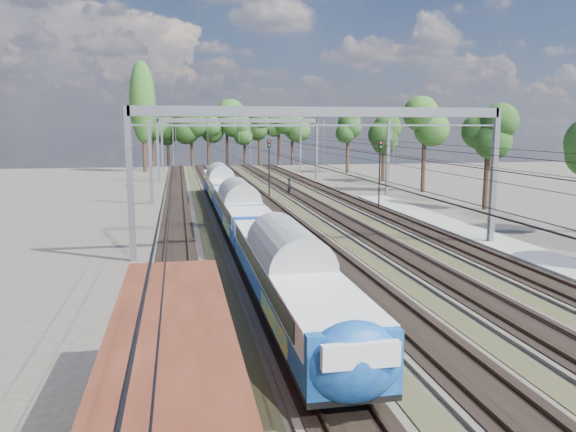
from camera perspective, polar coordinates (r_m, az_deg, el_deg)
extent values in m
cube|color=#47423A|center=(48.96, -11.22, -0.21)|extent=(3.00, 130.00, 0.15)
cube|color=black|center=(48.95, -11.22, -0.10)|extent=(2.50, 130.00, 0.06)
cube|color=#473326|center=(48.94, -12.07, -0.01)|extent=(0.08, 130.00, 0.14)
cube|color=#473326|center=(48.93, -10.38, 0.04)|extent=(0.08, 130.00, 0.14)
cube|color=#47423A|center=(49.14, -5.97, -0.05)|extent=(3.00, 130.00, 0.15)
cube|color=black|center=(49.13, -5.97, 0.06)|extent=(2.50, 130.00, 0.06)
cube|color=#473326|center=(49.06, -6.81, 0.15)|extent=(0.08, 130.00, 0.14)
cube|color=#473326|center=(49.18, -5.14, 0.20)|extent=(0.08, 130.00, 0.14)
cube|color=#47423A|center=(49.73, -0.80, 0.11)|extent=(3.00, 130.00, 0.15)
cube|color=black|center=(49.72, -0.80, 0.22)|extent=(2.50, 130.00, 0.06)
cube|color=#473326|center=(49.58, -1.62, 0.30)|extent=(0.08, 130.00, 0.14)
cube|color=#473326|center=(49.83, 0.02, 0.35)|extent=(0.08, 130.00, 0.14)
cube|color=#47423A|center=(50.72, 4.21, 0.26)|extent=(3.00, 130.00, 0.15)
cube|color=black|center=(50.70, 4.21, 0.36)|extent=(2.50, 130.00, 0.06)
cube|color=#473326|center=(50.50, 3.42, 0.45)|extent=(0.08, 130.00, 0.14)
cube|color=#473326|center=(50.88, 5.00, 0.50)|extent=(0.08, 130.00, 0.14)
cube|color=#47423A|center=(52.07, 8.99, 0.40)|extent=(3.00, 130.00, 0.15)
cube|color=black|center=(52.06, 9.00, 0.50)|extent=(2.50, 130.00, 0.06)
cube|color=#473326|center=(51.80, 8.25, 0.59)|extent=(0.08, 130.00, 0.14)
cube|color=#473326|center=(52.29, 9.74, 0.63)|extent=(0.08, 130.00, 0.14)
cube|color=#2E2C1E|center=(49.01, -8.59, -0.19)|extent=(1.10, 130.00, 0.05)
cube|color=#2E2C1E|center=(49.39, -3.37, -0.03)|extent=(1.10, 130.00, 0.05)
cube|color=#2E2C1E|center=(50.18, 1.73, 0.13)|extent=(1.10, 130.00, 0.05)
cube|color=#2E2C1E|center=(51.36, 6.63, 0.28)|extent=(1.10, 130.00, 0.05)
cube|color=gray|center=(33.62, -15.74, 3.07)|extent=(0.35, 0.35, 9.00)
cube|color=gray|center=(39.14, 20.17, 3.65)|extent=(0.35, 0.35, 9.00)
cube|color=gray|center=(34.48, 3.68, 10.52)|extent=(23.00, 0.35, 0.60)
cube|color=gray|center=(81.46, -13.07, 6.49)|extent=(0.35, 0.35, 9.00)
cube|color=gray|center=(83.89, 2.94, 6.78)|extent=(0.35, 0.35, 9.00)
cube|color=gray|center=(81.82, -4.99, 9.64)|extent=(23.00, 0.35, 0.60)
cube|color=gray|center=(58.52, -13.80, 5.31)|extent=(0.35, 0.35, 8.50)
cube|color=gray|center=(103.44, -12.66, 6.86)|extent=(0.35, 0.35, 8.50)
cube|color=gray|center=(62.64, 10.10, 5.66)|extent=(0.35, 0.35, 8.50)
cube|color=gray|center=(105.83, 1.27, 7.12)|extent=(0.35, 0.35, 8.50)
cylinder|color=black|center=(48.40, -11.42, 6.14)|extent=(0.03, 130.00, 0.03)
cylinder|color=black|center=(48.36, -11.46, 7.44)|extent=(0.03, 130.00, 0.03)
cylinder|color=black|center=(48.59, -6.07, 6.28)|extent=(0.03, 130.00, 0.03)
cylinder|color=black|center=(48.55, -6.10, 7.58)|extent=(0.03, 130.00, 0.03)
cylinder|color=black|center=(49.18, -0.81, 6.36)|extent=(0.03, 130.00, 0.03)
cylinder|color=black|center=(49.14, -0.82, 7.64)|extent=(0.03, 130.00, 0.03)
cylinder|color=black|center=(50.18, 4.28, 6.39)|extent=(0.03, 130.00, 0.03)
cylinder|color=black|center=(50.14, 4.30, 7.65)|extent=(0.03, 130.00, 0.03)
cylinder|color=black|center=(51.54, 9.14, 6.37)|extent=(0.03, 130.00, 0.03)
cylinder|color=black|center=(51.51, 9.17, 7.59)|extent=(0.03, 130.00, 0.03)
cylinder|color=black|center=(114.00, -13.56, 6.59)|extent=(0.56, 0.56, 6.82)
sphere|color=#173212|center=(113.92, -13.66, 9.33)|extent=(4.38, 4.38, 4.38)
cylinder|color=black|center=(116.07, -11.94, 6.60)|extent=(0.56, 0.56, 6.46)
sphere|color=#173212|center=(115.98, -12.03, 9.15)|extent=(5.31, 5.31, 5.31)
cylinder|color=black|center=(117.38, -10.42, 6.92)|extent=(0.56, 0.56, 7.50)
sphere|color=#173212|center=(117.32, -10.50, 9.85)|extent=(4.07, 4.07, 4.07)
cylinder|color=black|center=(116.87, -8.63, 6.61)|extent=(0.56, 0.56, 6.09)
sphere|color=#173212|center=(116.78, -8.69, 9.00)|extent=(5.32, 5.32, 5.32)
cylinder|color=black|center=(113.84, -6.86, 6.47)|extent=(0.56, 0.56, 5.63)
sphere|color=#173212|center=(113.73, -6.90, 8.74)|extent=(4.51, 4.51, 4.51)
cylinder|color=black|center=(117.73, -4.66, 6.67)|extent=(0.56, 0.56, 5.95)
sphere|color=#173212|center=(117.63, -4.69, 8.99)|extent=(3.95, 3.95, 3.95)
cylinder|color=black|center=(115.96, -2.63, 7.00)|extent=(0.56, 0.56, 7.36)
sphere|color=#173212|center=(115.90, -2.65, 9.91)|extent=(5.45, 5.45, 5.45)
cylinder|color=black|center=(116.65, -0.82, 6.77)|extent=(0.56, 0.56, 6.34)
sphere|color=#173212|center=(116.56, -0.82, 9.26)|extent=(4.89, 4.89, 4.89)
cylinder|color=black|center=(115.89, 0.36, 6.61)|extent=(0.56, 0.56, 5.76)
sphere|color=#173212|center=(115.79, 0.36, 8.89)|extent=(5.43, 5.43, 5.43)
cylinder|color=black|center=(57.19, 20.25, 4.04)|extent=(0.56, 0.56, 6.73)
sphere|color=#173212|center=(57.02, 20.55, 9.43)|extent=(4.79, 4.79, 4.79)
cylinder|color=black|center=(70.91, 13.14, 5.11)|extent=(0.56, 0.56, 6.45)
sphere|color=#173212|center=(70.77, 13.29, 9.28)|extent=(3.53, 3.53, 3.53)
cylinder|color=black|center=(81.46, 9.46, 5.83)|extent=(0.56, 0.56, 6.81)
sphere|color=#173212|center=(81.35, 9.56, 9.66)|extent=(3.58, 3.58, 3.58)
cylinder|color=black|center=(97.82, 6.47, 6.42)|extent=(0.56, 0.56, 6.84)
sphere|color=#173212|center=(97.73, 6.53, 9.63)|extent=(4.89, 4.89, 4.89)
cylinder|color=black|center=(101.51, -14.48, 8.88)|extent=(0.70, 0.70, 16.00)
ellipsoid|color=#20531B|center=(101.60, -14.57, 11.13)|extent=(4.40, 4.40, 14.08)
cube|color=black|center=(17.59, 4.03, -15.53)|extent=(1.80, 2.70, 0.72)
cube|color=black|center=(29.29, -2.40, -5.41)|extent=(1.80, 2.70, 0.72)
cube|color=navy|center=(22.93, -0.04, -6.01)|extent=(2.52, 18.02, 1.71)
cube|color=silver|center=(22.82, -0.04, -4.92)|extent=(2.60, 17.30, 0.86)
cube|color=black|center=(23.10, 3.16, -4.76)|extent=(0.04, 15.32, 0.63)
cube|color=yellow|center=(19.36, 2.24, -10.29)|extent=(2.61, 5.05, 0.63)
cylinder|color=#939799|center=(22.73, -0.04, -3.92)|extent=(2.56, 18.02, 2.56)
cube|color=black|center=(35.08, -3.88, -3.00)|extent=(1.80, 2.70, 0.72)
cube|color=black|center=(47.43, -5.80, 0.14)|extent=(1.80, 2.70, 0.72)
cube|color=navy|center=(41.02, -5.01, 0.66)|extent=(2.52, 18.02, 1.71)
cube|color=silver|center=(40.95, -5.02, 1.29)|extent=(2.60, 17.30, 0.86)
cube|color=black|center=(41.11, -3.21, 1.34)|extent=(0.04, 15.32, 0.63)
cube|color=yellow|center=(37.20, -4.35, -0.90)|extent=(2.61, 5.05, 0.63)
cylinder|color=#939799|center=(40.90, -5.03, 1.85)|extent=(2.56, 18.02, 2.56)
cube|color=black|center=(53.35, -6.39, 1.12)|extent=(1.80, 2.70, 0.72)
cube|color=black|center=(65.84, -7.30, 2.60)|extent=(1.80, 2.70, 0.72)
cube|color=navy|center=(59.44, -6.92, 3.23)|extent=(2.52, 18.02, 1.71)
cube|color=silver|center=(59.39, -6.93, 3.66)|extent=(2.60, 17.30, 0.86)
cube|color=black|center=(59.50, -5.67, 3.70)|extent=(0.04, 15.32, 0.63)
cube|color=yellow|center=(55.55, -6.61, 2.37)|extent=(2.61, 5.05, 0.63)
cylinder|color=#939799|center=(59.36, -6.93, 4.05)|extent=(2.56, 18.02, 2.56)
ellipsoid|color=navy|center=(14.83, 6.69, -14.51)|extent=(2.56, 1.41, 2.18)
cube|color=black|center=(17.64, -11.35, -15.73)|extent=(1.87, 2.43, 0.65)
cube|color=#441912|center=(12.76, -11.66, -17.23)|extent=(2.52, 13.08, 2.43)
cube|color=#441912|center=(12.26, -11.85, -11.93)|extent=(2.71, 13.08, 0.11)
imported|color=black|center=(64.81, 0.16, 3.01)|extent=(0.57, 0.78, 1.98)
cylinder|color=black|center=(62.17, -1.93, 4.42)|extent=(0.16, 0.16, 5.58)
cube|color=black|center=(62.00, -1.94, 7.35)|extent=(0.41, 0.29, 0.78)
sphere|color=red|center=(61.85, -1.92, 7.56)|extent=(0.18, 0.18, 0.18)
sphere|color=#0C9919|center=(61.86, -1.92, 7.19)|extent=(0.18, 0.18, 0.18)
cylinder|color=black|center=(54.85, 9.27, 3.74)|extent=(0.16, 0.16, 5.67)
cube|color=black|center=(54.65, 9.35, 7.11)|extent=(0.45, 0.36, 0.79)
sphere|color=red|center=(54.51, 9.41, 7.35)|extent=(0.18, 0.18, 0.18)
sphere|color=#0C9919|center=(54.52, 9.40, 6.93)|extent=(0.18, 0.18, 0.18)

